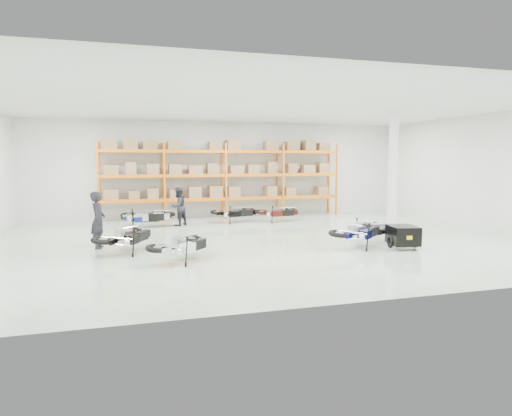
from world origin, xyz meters
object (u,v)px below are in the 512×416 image
object	(u,v)px
person_left	(98,220)
moto_back_c	(236,210)
moto_blue_centre	(358,228)
moto_back_b	(147,213)
moto_touring_right	(375,225)
trailer	(403,235)
moto_black_far_left	(126,232)
moto_silver_left	(182,241)
person_back	(178,207)
moto_back_d	(278,210)
moto_back_a	(144,215)

from	to	relation	value
person_left	moto_back_c	bearing A→B (deg)	-45.59
moto_blue_centre	moto_back_b	world-z (taller)	moto_blue_centre
moto_blue_centre	person_left	distance (m)	8.07
moto_blue_centre	moto_touring_right	bearing A→B (deg)	-87.35
person_left	trailer	bearing A→B (deg)	-101.78
moto_blue_centre	moto_black_far_left	bearing A→B (deg)	43.67
person_left	moto_blue_centre	bearing A→B (deg)	-100.11
moto_silver_left	moto_black_far_left	size ratio (longest dim) A/B	0.93
moto_touring_right	person_back	size ratio (longest dim) A/B	1.03
moto_black_far_left	moto_back_c	xyz separation A→B (m)	(4.65, 5.48, -0.04)
moto_back_d	moto_back_a	bearing A→B (deg)	87.22
moto_blue_centre	person_left	xyz separation A→B (m)	(-7.80, 2.07, 0.27)
moto_blue_centre	moto_silver_left	world-z (taller)	moto_blue_centre
moto_back_b	moto_back_c	size ratio (longest dim) A/B	1.03
moto_back_c	moto_back_d	world-z (taller)	moto_back_c
moto_black_far_left	trailer	xyz separation A→B (m)	(8.17, -1.72, -0.19)
moto_blue_centre	person_back	world-z (taller)	person_back
trailer	person_back	distance (m)	9.17
moto_silver_left	moto_back_b	bearing A→B (deg)	-41.68
moto_back_a	trailer	bearing A→B (deg)	-132.43
moto_touring_right	moto_back_b	distance (m)	8.98
trailer	moto_back_d	world-z (taller)	moto_back_d
moto_back_a	moto_back_d	xyz separation A→B (m)	(5.77, 0.11, 0.05)
moto_back_b	person_back	world-z (taller)	person_back
moto_blue_centre	person_back	distance (m)	7.94
moto_black_far_left	moto_back_d	bearing A→B (deg)	-110.76
moto_silver_left	trailer	distance (m)	6.74
trailer	person_left	xyz separation A→B (m)	(-8.99, 2.67, 0.47)
moto_back_d	moto_blue_centre	bearing A→B (deg)	-179.61
trailer	moto_back_d	distance (m)	7.11
moto_back_a	moto_silver_left	bearing A→B (deg)	-174.05
moto_back_b	moto_back_c	bearing A→B (deg)	-75.62
moto_black_far_left	person_back	distance (m)	5.58
moto_back_a	moto_back_c	size ratio (longest dim) A/B	0.86
person_left	person_back	xyz separation A→B (m)	(2.94, 4.21, -0.08)
moto_black_far_left	person_left	xyz separation A→B (m)	(-0.82, 0.95, 0.28)
moto_touring_right	person_left	bearing A→B (deg)	-179.95
moto_back_d	trailer	bearing A→B (deg)	-170.31
person_left	person_back	size ratio (longest dim) A/B	1.10
moto_silver_left	trailer	size ratio (longest dim) A/B	1.07
moto_blue_centre	moto_silver_left	xyz separation A→B (m)	(-5.54, -0.49, -0.05)
moto_blue_centre	moto_back_d	world-z (taller)	moto_blue_centre
moto_blue_centre	person_back	xyz separation A→B (m)	(-4.85, 6.27, 0.19)
moto_silver_left	moto_blue_centre	bearing A→B (deg)	-131.45
moto_silver_left	moto_back_d	world-z (taller)	moto_silver_left
moto_silver_left	moto_back_d	bearing A→B (deg)	-83.24
moto_silver_left	person_left	world-z (taller)	person_left
moto_silver_left	trailer	bearing A→B (deg)	-137.43
moto_back_b	person_left	distance (m)	4.50
moto_back_c	person_left	xyz separation A→B (m)	(-5.46, -4.53, 0.32)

